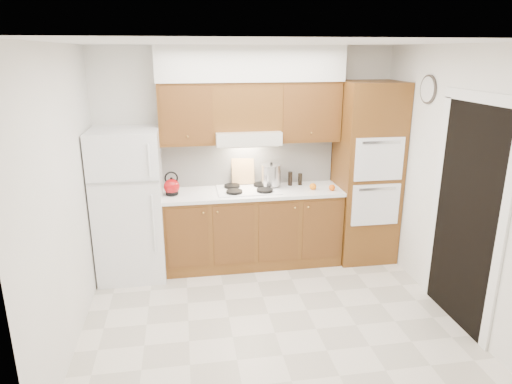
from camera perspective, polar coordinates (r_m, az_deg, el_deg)
floor at (r=4.76m, az=1.56°, el=-14.96°), size 3.60×3.60×0.00m
ceiling at (r=4.03m, az=1.88°, el=18.18°), size 3.60×3.60×0.00m
wall_back at (r=5.64m, az=-1.18°, el=4.59°), size 3.60×0.02×2.60m
wall_left at (r=4.27m, az=-22.78°, el=-0.94°), size 0.02×3.00×2.60m
wall_right at (r=4.87m, az=22.97°, el=1.18°), size 0.02×3.00×2.60m
fridge at (r=5.40m, az=-15.53°, el=-1.49°), size 0.75×0.72×1.72m
base_cabinets at (r=5.61m, az=-0.44°, el=-4.57°), size 2.11×0.60×0.90m
countertop at (r=5.45m, az=-0.44°, el=-0.01°), size 2.13×0.62×0.04m
backsplash at (r=5.65m, az=-0.90°, el=3.77°), size 2.11×0.03×0.56m
oven_cabinet at (r=5.76m, az=13.63°, el=2.32°), size 0.70×0.65×2.20m
upper_cab_left at (r=5.33m, az=-8.70°, el=9.66°), size 0.63×0.33×0.70m
upper_cab_right at (r=5.54m, az=6.49°, el=10.01°), size 0.73×0.33×0.70m
range_hood at (r=5.37m, az=-1.12°, el=6.93°), size 0.75×0.45×0.15m
upper_cab_over_hood at (r=5.38m, az=-1.24°, el=10.71°), size 0.75×0.33×0.55m
soffit at (r=5.34m, az=-0.70°, el=15.78°), size 2.13×0.36×0.40m
cooktop at (r=5.45m, az=-0.99°, el=0.29°), size 0.74×0.50×0.01m
doorway at (r=4.66m, az=24.72°, el=-2.96°), size 0.02×0.90×2.10m
wall_clock at (r=5.19m, az=20.73°, el=11.91°), size 0.02×0.30×0.30m
kettle at (r=5.33m, az=-10.49°, el=0.67°), size 0.23×0.23×0.18m
cutting_board at (r=5.63m, az=-1.65°, el=2.86°), size 0.28×0.10×0.36m
stock_pot at (r=5.54m, az=1.91°, el=2.13°), size 0.27×0.27×0.24m
condiment_a at (r=5.65m, az=1.87°, el=1.86°), size 0.06×0.06×0.20m
condiment_b at (r=5.65m, az=4.29°, el=1.68°), size 0.07×0.07×0.17m
condiment_c at (r=5.68m, az=5.53°, el=1.60°), size 0.06×0.06×0.15m
orange_near at (r=5.50m, az=9.48°, el=0.54°), size 0.09×0.09×0.08m
orange_far at (r=5.50m, az=7.13°, el=0.69°), size 0.10×0.10×0.08m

